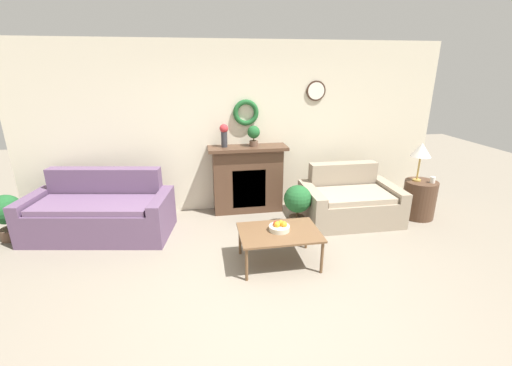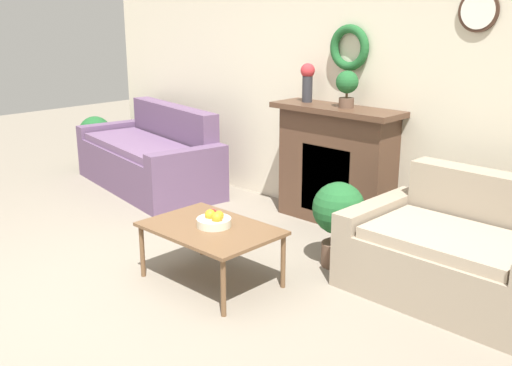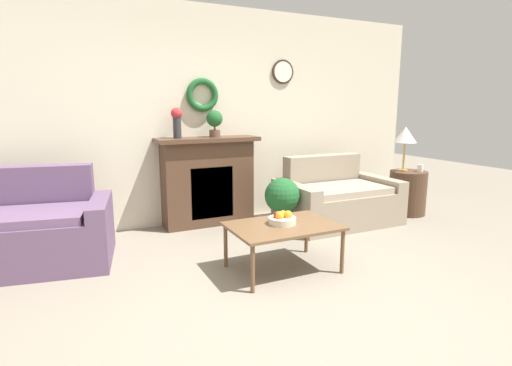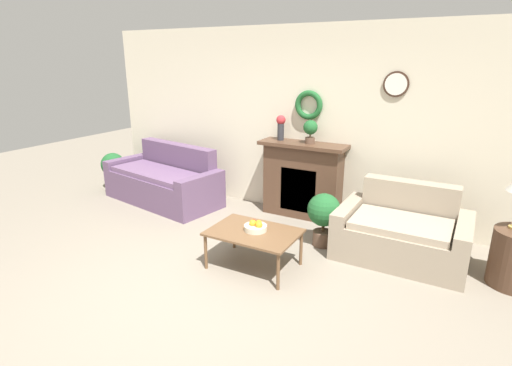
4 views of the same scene
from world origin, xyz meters
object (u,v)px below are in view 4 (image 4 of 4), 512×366
Objects in this scene: coffee_table at (254,234)px; fruit_bowl at (256,226)px; fireplace at (302,180)px; loveseat_right at (402,233)px; potted_plant_on_mantel at (310,130)px; vase_on_mantel_left at (281,126)px; couch_left at (164,182)px; potted_plant_floor_by_couch at (113,168)px; potted_plant_floor_by_loveseat at (324,214)px.

coffee_table is 0.09m from fruit_bowl.
fireplace reaches higher than coffee_table.
loveseat_right is 1.50× the size of coffee_table.
vase_on_mantel_left is at bearing 177.53° from potted_plant_on_mantel.
potted_plant_on_mantel is (-0.04, 1.64, 0.82)m from fruit_bowl.
fireplace is 4.99× the size of fruit_bowl.
vase_on_mantel_left is at bearing 24.77° from couch_left.
fireplace is at bearing 7.20° from potted_plant_floor_by_couch.
fireplace is 1.30× the size of coffee_table.
potted_plant_floor_by_loveseat is (0.48, 0.86, -0.06)m from fruit_bowl.
coffee_table is at bearing -19.35° from potted_plant_floor_by_couch.
vase_on_mantel_left is (-1.89, 0.62, 1.02)m from loveseat_right.
couch_left is 2.55m from potted_plant_on_mantel.
couch_left is at bearing 173.69° from potted_plant_floor_by_loveseat.
potted_plant_on_mantel is (2.31, 0.47, 0.98)m from couch_left.
couch_left is 2.63m from fruit_bowl.
couch_left reaches higher than coffee_table.
coffee_table is at bearing -141.76° from loveseat_right.
fireplace is at bearing 171.58° from potted_plant_on_mantel.
fruit_bowl is at bearing -16.52° from couch_left.
couch_left reaches higher than potted_plant_floor_by_couch.
potted_plant_floor_by_loveseat is at bearing -5.14° from potted_plant_floor_by_couch.
vase_on_mantel_left is 1.56m from potted_plant_floor_by_loveseat.
coffee_table is 3.77m from potted_plant_floor_by_couch.
potted_plant_floor_by_couch is at bearing -172.50° from couch_left.
vase_on_mantel_left reaches higher than potted_plant_floor_by_loveseat.
potted_plant_floor_by_couch is at bearing 174.86° from potted_plant_floor_by_loveseat.
vase_on_mantel_left is at bearing 140.83° from potted_plant_floor_by_loveseat.
vase_on_mantel_left is 0.46m from potted_plant_on_mantel.
loveseat_right is 4.95m from potted_plant_floor_by_couch.
couch_left reaches higher than potted_plant_floor_by_loveseat.
vase_on_mantel_left reaches higher than potted_plant_on_mantel.
fireplace is 3.85× the size of potted_plant_on_mantel.
potted_plant_on_mantel reaches higher than loveseat_right.
vase_on_mantel_left is (-0.50, 1.69, 0.92)m from coffee_table.
coffee_table is (2.34, -1.20, 0.07)m from couch_left.
loveseat_right reaches higher than coffee_table.
potted_plant_floor_by_loveseat is (0.49, 0.89, 0.02)m from coffee_table.
couch_left is 3.22× the size of potted_plant_floor_by_couch.
coffee_table is 1.43× the size of potted_plant_floor_by_loveseat.
fireplace is at bearing 22.27° from couch_left.
potted_plant_floor_by_couch reaches higher than fruit_bowl.
potted_plant_on_mantel is 0.50× the size of potted_plant_floor_by_couch.
potted_plant_floor_by_loveseat is at bearing -39.17° from vase_on_mantel_left.
couch_left is at bearing 178.68° from loveseat_right.
couch_left is 2.85m from potted_plant_floor_by_loveseat.
loveseat_right is 4.02× the size of vase_on_mantel_left.
vase_on_mantel_left is at bearing 179.14° from fireplace.
fireplace is 1.93× the size of potted_plant_floor_by_couch.
fruit_bowl is 3.77m from potted_plant_floor_by_couch.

